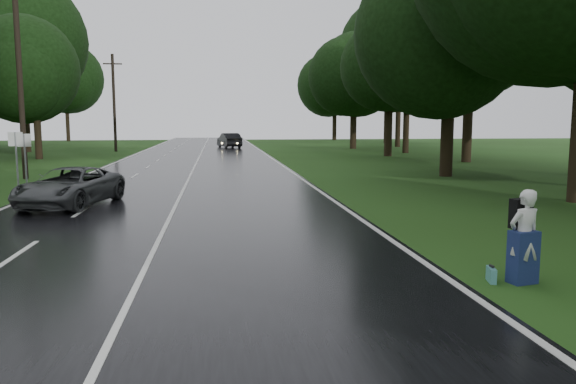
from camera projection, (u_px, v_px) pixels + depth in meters
name	position (u px, v px, depth m)	size (l,w,h in m)	color
ground	(143.00, 274.00, 10.97)	(160.00, 160.00, 0.00)	#214715
road	(190.00, 175.00, 30.64)	(12.00, 140.00, 0.04)	black
lane_center	(190.00, 175.00, 30.64)	(0.12, 140.00, 0.01)	silver
grey_car	(70.00, 187.00, 19.52)	(2.24, 4.85, 1.35)	#444748
far_car	(229.00, 140.00, 61.68)	(1.73, 4.95, 1.63)	black
hitchhiker	(524.00, 240.00, 10.31)	(0.72, 0.68, 1.77)	silver
suitcase	(491.00, 275.00, 10.43)	(0.11, 0.39, 0.28)	teal
utility_pole_mid	(26.00, 179.00, 29.07)	(1.80, 0.28, 10.68)	black
utility_pole_far	(116.00, 151.00, 55.05)	(1.80, 0.28, 9.48)	black
road_sign_a	(19.00, 190.00, 24.35)	(0.61, 0.10, 2.53)	white
road_sign_b	(27.00, 187.00, 25.42)	(0.58, 0.10, 2.44)	white
tree_left_e	(39.00, 159.00, 44.13)	(7.41, 7.41, 11.58)	black
tree_left_f	(28.00, 152.00, 54.26)	(11.54, 11.54, 18.03)	black
tree_right_c	(575.00, 202.00, 20.75)	(10.85, 10.85, 16.95)	black
tree_right_d	(446.00, 176.00, 30.48)	(8.07, 8.07, 12.60)	black
tree_right_e	(388.00, 156.00, 47.76)	(8.97, 8.97, 14.01)	black
tree_right_f	(353.00, 149.00, 60.64)	(8.72, 8.72, 13.63)	black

